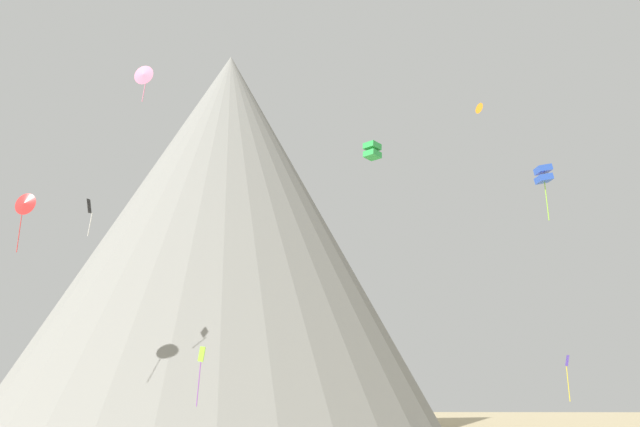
# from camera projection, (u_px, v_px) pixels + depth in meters

# --- Properties ---
(rock_massif) EXTENTS (92.90, 92.90, 64.86)m
(rock_massif) POSITION_uv_depth(u_px,v_px,m) (229.00, 241.00, 112.37)
(rock_massif) COLOR gray
(rock_massif) RESTS_ON ground_plane
(kite_blue_mid) EXTENTS (1.41, 1.34, 4.82)m
(kite_blue_mid) POSITION_uv_depth(u_px,v_px,m) (544.00, 175.00, 55.70)
(kite_blue_mid) COLOR blue
(kite_indigo_low) EXTENTS (0.34, 0.97, 4.59)m
(kite_indigo_low) POSITION_uv_depth(u_px,v_px,m) (568.00, 367.00, 67.20)
(kite_indigo_low) COLOR #5138B2
(kite_lime_low) EXTENTS (0.86, 0.58, 5.74)m
(kite_lime_low) POSITION_uv_depth(u_px,v_px,m) (201.00, 362.00, 65.44)
(kite_lime_low) COLOR #8CD133
(kite_green_high) EXTENTS (1.88, 1.89, 1.54)m
(kite_green_high) POSITION_uv_depth(u_px,v_px,m) (372.00, 151.00, 64.98)
(kite_green_high) COLOR green
(kite_black_mid) EXTENTS (0.64, 1.09, 4.18)m
(kite_black_mid) POSITION_uv_depth(u_px,v_px,m) (89.00, 209.00, 72.88)
(kite_black_mid) COLOR black
(kite_red_mid) EXTENTS (2.48, 0.90, 6.45)m
(kite_red_mid) POSITION_uv_depth(u_px,v_px,m) (25.00, 204.00, 69.80)
(kite_red_mid) COLOR red
(kite_pink_high) EXTENTS (1.97, 0.55, 3.77)m
(kite_pink_high) POSITION_uv_depth(u_px,v_px,m) (143.00, 75.00, 63.73)
(kite_pink_high) COLOR pink
(kite_orange_high) EXTENTS (1.10, 1.47, 1.44)m
(kite_orange_high) POSITION_uv_depth(u_px,v_px,m) (480.00, 109.00, 84.39)
(kite_orange_high) COLOR orange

